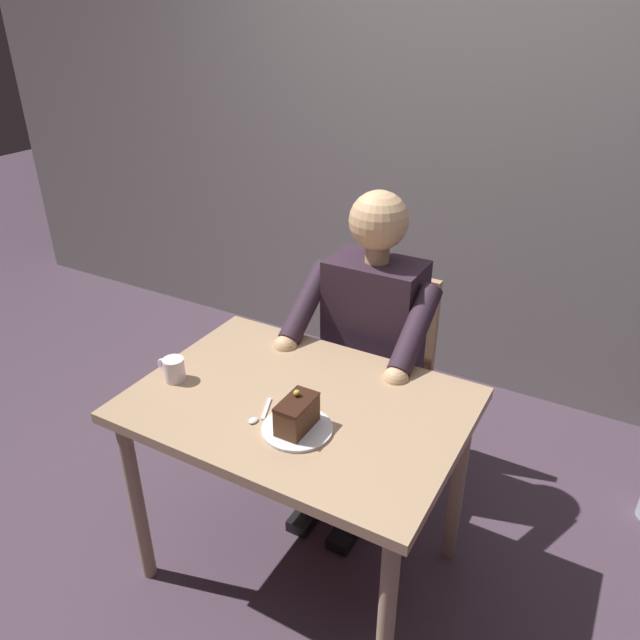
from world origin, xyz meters
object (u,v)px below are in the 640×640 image
chair (381,370)px  cake_slice (297,414)px  dessert_spoon (259,415)px  dining_table (299,423)px  coffee_cup (174,369)px  seated_person (365,351)px

chair → cake_slice: bearing=95.4°
cake_slice → dessert_spoon: bearing=-0.7°
dining_table → coffee_cup: coffee_cup is taller
dining_table → cake_slice: bearing=119.7°
dining_table → dessert_spoon: 0.17m
dining_table → seated_person: 0.50m
coffee_cup → dessert_spoon: (-0.36, 0.03, -0.04)m
cake_slice → coffee_cup: (0.50, -0.03, -0.02)m
dining_table → seated_person: seated_person is taller
seated_person → coffee_cup: seated_person is taller
chair → dessert_spoon: (0.06, 0.79, 0.26)m
dessert_spoon → cake_slice: bearing=179.3°
dessert_spoon → coffee_cup: bearing=-4.4°
dining_table → chair: (0.00, -0.67, -0.16)m
cake_slice → dessert_spoon: size_ratio=1.00×
chair → coffee_cup: (0.43, 0.77, 0.30)m
cake_slice → dining_table: bearing=-60.3°
dining_table → seated_person: bearing=-90.0°
chair → seated_person: size_ratio=0.69×
seated_person → cake_slice: 0.65m
seated_person → coffee_cup: 0.74m
dessert_spoon → seated_person: bearing=-95.7°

